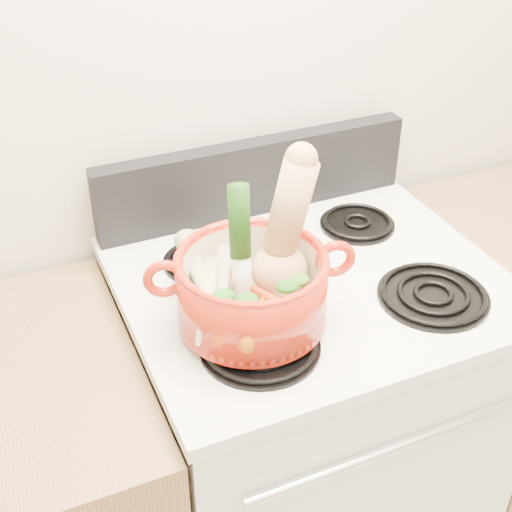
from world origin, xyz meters
name	(u,v)px	position (x,y,z in m)	size (l,w,h in m)	color
wall_back	(246,62)	(0.00, 1.75, 1.30)	(3.50, 0.02, 2.60)	beige
stove_body	(303,437)	(0.00, 1.40, 0.46)	(0.76, 0.65, 0.92)	silver
cooktop	(312,283)	(0.00, 1.40, 0.93)	(0.78, 0.67, 0.03)	silver
control_backsplash	(255,177)	(0.00, 1.70, 1.04)	(0.76, 0.05, 0.18)	black
oven_handle	(392,449)	(0.00, 1.06, 0.78)	(0.02, 0.02, 0.60)	silver
burner_front_left	(260,345)	(-0.19, 1.24, 0.96)	(0.22, 0.22, 0.02)	black
burner_front_right	(433,294)	(0.19, 1.24, 0.96)	(0.22, 0.22, 0.02)	black
burner_back_left	(203,260)	(-0.19, 1.54, 0.96)	(0.17, 0.17, 0.02)	black
burner_back_right	(357,222)	(0.19, 1.54, 0.96)	(0.17, 0.17, 0.02)	black
dutch_oven	(252,289)	(-0.18, 1.31, 1.04)	(0.28, 0.28, 0.14)	#AF210F
pot_handle_left	(164,279)	(-0.33, 1.34, 1.08)	(0.08, 0.08, 0.02)	#AF210F
pot_handle_right	(335,259)	(-0.02, 1.27, 1.08)	(0.08, 0.08, 0.02)	#AF210F
squash	(288,228)	(-0.09, 1.33, 1.13)	(0.11, 0.11, 0.28)	tan
leek	(241,247)	(-0.19, 1.32, 1.12)	(0.04, 0.04, 0.26)	white
ginger	(229,269)	(-0.18, 1.41, 1.02)	(0.08, 0.06, 0.04)	tan
parsnip_0	(219,293)	(-0.23, 1.34, 1.02)	(0.04, 0.04, 0.22)	beige
parsnip_1	(212,299)	(-0.25, 1.32, 1.02)	(0.04, 0.04, 0.18)	beige
parsnip_2	(230,283)	(-0.20, 1.35, 1.03)	(0.04, 0.04, 0.17)	#EFE1C3
parsnip_3	(206,301)	(-0.27, 1.31, 1.04)	(0.04, 0.04, 0.20)	beige
parsnip_4	(200,276)	(-0.25, 1.37, 1.05)	(0.05, 0.05, 0.24)	beige
parsnip_5	(223,287)	(-0.23, 1.32, 1.05)	(0.04, 0.04, 0.20)	beige
carrot_0	(256,309)	(-0.18, 1.28, 1.01)	(0.03, 0.03, 0.15)	#DB440A
carrot_1	(224,316)	(-0.25, 1.27, 1.02)	(0.03, 0.03, 0.15)	#CD450A
carrot_2	(266,297)	(-0.16, 1.28, 1.03)	(0.03, 0.03, 0.15)	#CA3A0A
carrot_3	(255,323)	(-0.21, 1.22, 1.03)	(0.03, 0.03, 0.13)	#CA620A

